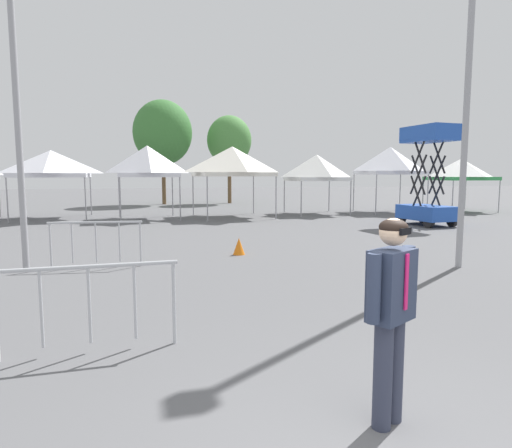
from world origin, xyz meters
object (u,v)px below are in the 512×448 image
object	(u,v)px
canopy_tent_behind_center	(232,161)
tree_behind_tents_center	(229,141)
crowd_barrier_near_person	(89,291)
canopy_tent_right_of_center	(390,161)
canopy_tent_center	(147,161)
canopy_tent_far_left	(461,169)
crowd_barrier_by_lift	(96,235)
light_pole_near_lift	(471,26)
tree_behind_tents_left	(163,133)
canopy_tent_behind_left	(317,168)
canopy_tent_left_of_center	(51,164)
traffic_cone_lot_center	(239,246)
person_foreground	(391,307)
scissor_lift	(427,196)
light_pole_opposite_side	(14,62)

from	to	relation	value
canopy_tent_behind_center	tree_behind_tents_center	distance (m)	11.22
crowd_barrier_near_person	canopy_tent_right_of_center	bearing A→B (deg)	49.48
canopy_tent_center	canopy_tent_far_left	bearing A→B (deg)	0.46
canopy_tent_right_of_center	crowd_barrier_by_lift	distance (m)	18.96
light_pole_near_lift	crowd_barrier_by_lift	size ratio (longest dim) A/B	4.59
tree_behind_tents_left	crowd_barrier_near_person	xyz separation A→B (m)	(-2.31, -27.14, -4.40)
canopy_tent_behind_left	tree_behind_tents_center	size ratio (longest dim) A/B	0.49
canopy_tent_left_of_center	traffic_cone_lot_center	bearing A→B (deg)	-60.64
person_foreground	canopy_tent_left_of_center	bearing A→B (deg)	107.01
tree_behind_tents_center	crowd_barrier_near_person	bearing A→B (deg)	-104.81
traffic_cone_lot_center	canopy_tent_left_of_center	bearing A→B (deg)	119.36
canopy_tent_right_of_center	scissor_lift	size ratio (longest dim) A/B	0.89
canopy_tent_behind_center	light_pole_near_lift	bearing A→B (deg)	-79.08
canopy_tent_right_of_center	scissor_lift	world-z (taller)	scissor_lift
crowd_barrier_near_person	traffic_cone_lot_center	xyz separation A→B (m)	(3.15, 5.91, -0.53)
canopy_tent_left_of_center	tree_behind_tents_center	bearing A→B (deg)	41.59
canopy_tent_behind_left	canopy_tent_far_left	distance (m)	9.02
canopy_tent_far_left	traffic_cone_lot_center	world-z (taller)	canopy_tent_far_left
canopy_tent_left_of_center	canopy_tent_far_left	world-z (taller)	canopy_tent_left_of_center
tree_behind_tents_center	canopy_tent_right_of_center	bearing A→B (deg)	-55.31
crowd_barrier_near_person	canopy_tent_behind_left	bearing A→B (deg)	59.54
scissor_lift	light_pole_opposite_side	xyz separation A→B (m)	(-14.31, -5.27, 3.32)
canopy_tent_center	crowd_barrier_near_person	bearing A→B (deg)	-93.51
light_pole_near_lift	scissor_lift	bearing A→B (deg)	58.62
light_pole_near_lift	light_pole_opposite_side	xyz separation A→B (m)	(-9.67, 2.35, -0.80)
traffic_cone_lot_center	person_foreground	bearing A→B (deg)	-93.69
canopy_tent_behind_left	traffic_cone_lot_center	world-z (taller)	canopy_tent_behind_left
canopy_tent_right_of_center	light_pole_near_lift	world-z (taller)	light_pole_near_lift
canopy_tent_left_of_center	canopy_tent_center	bearing A→B (deg)	-15.61
canopy_tent_right_of_center	tree_behind_tents_left	distance (m)	16.03
canopy_tent_far_left	crowd_barrier_by_lift	bearing A→B (deg)	-149.40
canopy_tent_far_left	canopy_tent_behind_left	bearing A→B (deg)	177.91
canopy_tent_center	tree_behind_tents_left	bearing A→B (deg)	83.05
canopy_tent_far_left	light_pole_opposite_side	xyz separation A→B (m)	(-20.90, -11.23, 2.11)
canopy_tent_behind_center	tree_behind_tents_left	xyz separation A→B (m)	(-2.85, 10.79, 2.35)
scissor_lift	crowd_barrier_by_lift	xyz separation A→B (m)	(-12.77, -5.50, -0.50)
scissor_lift	light_pole_near_lift	distance (m)	9.83
canopy_tent_behind_left	crowd_barrier_by_lift	distance (m)	15.78
canopy_tent_behind_left	canopy_tent_left_of_center	bearing A→B (deg)	176.65
tree_behind_tents_left	canopy_tent_right_of_center	bearing A→B (deg)	-40.50
traffic_cone_lot_center	tree_behind_tents_left	bearing A→B (deg)	92.26
tree_behind_tents_center	crowd_barrier_by_lift	distance (m)	23.66
scissor_lift	tree_behind_tents_center	distance (m)	17.70
canopy_tent_behind_left	light_pole_opposite_side	xyz separation A→B (m)	(-11.89, -11.56, 2.05)
canopy_tent_left_of_center	canopy_tent_behind_center	world-z (taller)	canopy_tent_behind_center
person_foreground	canopy_tent_center	bearing A→B (deg)	94.92
crowd_barrier_near_person	canopy_tent_center	bearing A→B (deg)	86.49
canopy_tent_behind_center	person_foreground	world-z (taller)	canopy_tent_behind_center
light_pole_opposite_side	crowd_barrier_near_person	xyz separation A→B (m)	(1.93, -5.38, -3.82)
canopy_tent_right_of_center	scissor_lift	bearing A→B (deg)	-107.97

